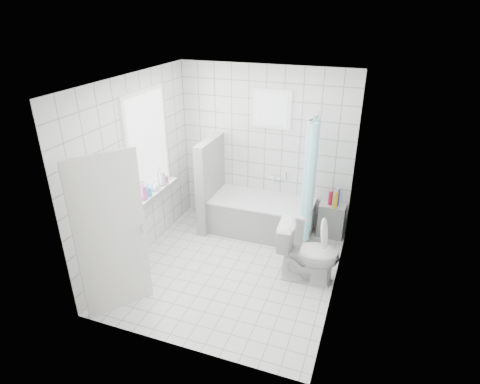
% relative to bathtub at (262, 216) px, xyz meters
% --- Properties ---
extents(ground, '(3.00, 3.00, 0.00)m').
position_rel_bathtub_xyz_m(ground, '(-0.10, -1.12, -0.29)').
color(ground, white).
rests_on(ground, ground).
extents(ceiling, '(3.00, 3.00, 0.00)m').
position_rel_bathtub_xyz_m(ceiling, '(-0.10, -1.12, 2.31)').
color(ceiling, white).
rests_on(ceiling, ground).
extents(wall_back, '(2.80, 0.02, 2.60)m').
position_rel_bathtub_xyz_m(wall_back, '(-0.10, 0.38, 1.01)').
color(wall_back, white).
rests_on(wall_back, ground).
extents(wall_front, '(2.80, 0.02, 2.60)m').
position_rel_bathtub_xyz_m(wall_front, '(-0.10, -2.62, 1.01)').
color(wall_front, white).
rests_on(wall_front, ground).
extents(wall_left, '(0.02, 3.00, 2.60)m').
position_rel_bathtub_xyz_m(wall_left, '(-1.50, -1.12, 1.01)').
color(wall_left, white).
rests_on(wall_left, ground).
extents(wall_right, '(0.02, 3.00, 2.60)m').
position_rel_bathtub_xyz_m(wall_right, '(1.30, -1.12, 1.01)').
color(wall_right, white).
rests_on(wall_right, ground).
extents(window_left, '(0.01, 0.90, 1.40)m').
position_rel_bathtub_xyz_m(window_left, '(-1.45, -0.82, 1.31)').
color(window_left, white).
rests_on(window_left, wall_left).
extents(window_back, '(0.50, 0.01, 0.50)m').
position_rel_bathtub_xyz_m(window_back, '(0.00, 0.33, 1.66)').
color(window_back, white).
rests_on(window_back, wall_back).
extents(window_sill, '(0.18, 1.02, 0.08)m').
position_rel_bathtub_xyz_m(window_sill, '(-1.41, -0.82, 0.57)').
color(window_sill, white).
rests_on(window_sill, wall_left).
extents(door, '(0.50, 0.67, 2.00)m').
position_rel_bathtub_xyz_m(door, '(-1.11, -2.28, 0.71)').
color(door, silver).
rests_on(door, ground).
extents(bathtub, '(1.60, 0.77, 0.58)m').
position_rel_bathtub_xyz_m(bathtub, '(0.00, 0.00, 0.00)').
color(bathtub, white).
rests_on(bathtub, ground).
extents(partition_wall, '(0.15, 0.85, 1.50)m').
position_rel_bathtub_xyz_m(partition_wall, '(-0.87, -0.05, 0.46)').
color(partition_wall, white).
rests_on(partition_wall, ground).
extents(tiled_ledge, '(0.40, 0.24, 0.55)m').
position_rel_bathtub_xyz_m(tiled_ledge, '(1.07, 0.25, -0.02)').
color(tiled_ledge, white).
rests_on(tiled_ledge, ground).
extents(toilet, '(0.84, 0.51, 0.83)m').
position_rel_bathtub_xyz_m(toilet, '(0.93, -0.97, 0.12)').
color(toilet, white).
rests_on(toilet, ground).
extents(curtain_rod, '(0.02, 0.80, 0.02)m').
position_rel_bathtub_xyz_m(curtain_rod, '(0.74, -0.02, 1.71)').
color(curtain_rod, silver).
rests_on(curtain_rod, wall_back).
extents(shower_curtain, '(0.14, 0.48, 1.78)m').
position_rel_bathtub_xyz_m(shower_curtain, '(0.74, -0.16, 0.81)').
color(shower_curtain, '#53ECF3').
rests_on(shower_curtain, curtain_rod).
extents(tub_faucet, '(0.18, 0.06, 0.06)m').
position_rel_bathtub_xyz_m(tub_faucet, '(0.10, 0.33, 0.56)').
color(tub_faucet, silver).
rests_on(tub_faucet, wall_back).
extents(sill_bottles, '(0.18, 0.71, 0.31)m').
position_rel_bathtub_xyz_m(sill_bottles, '(-1.40, -0.86, 0.73)').
color(sill_bottles, silver).
rests_on(sill_bottles, window_sill).
extents(ledge_bottles, '(0.17, 0.16, 0.28)m').
position_rel_bathtub_xyz_m(ledge_bottles, '(1.09, 0.23, 0.39)').
color(ledge_bottles, red).
rests_on(ledge_bottles, tiled_ledge).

